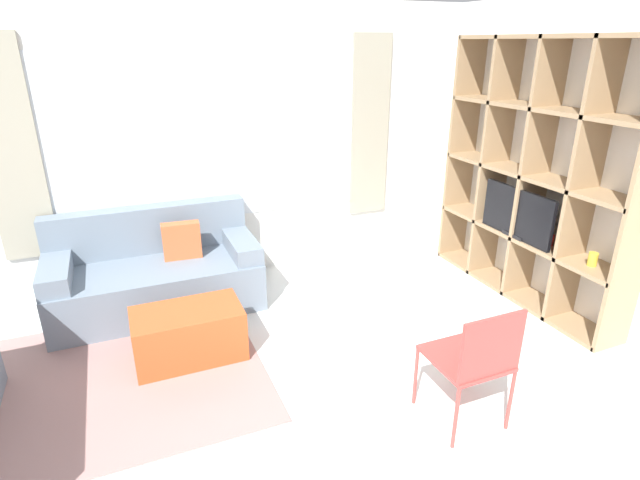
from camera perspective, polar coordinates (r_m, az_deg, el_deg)
wall_back at (r=5.05m, az=-12.16°, el=10.34°), size 6.75×0.11×2.70m
wall_right at (r=5.01m, az=26.15°, el=8.46°), size 0.07×4.44×2.70m
area_rug at (r=4.10m, az=-24.75°, el=-14.82°), size 2.44×1.82×0.01m
shelving_unit at (r=4.98m, az=23.57°, el=6.62°), size 0.37×2.13×2.37m
couch_main at (r=4.85m, az=-18.20°, el=-3.75°), size 1.82×0.86×0.89m
ottoman at (r=4.05m, az=-14.77°, el=-10.36°), size 0.82×0.47×0.42m
folding_chair at (r=3.28m, az=17.34°, el=-12.62°), size 0.44×0.46×0.86m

